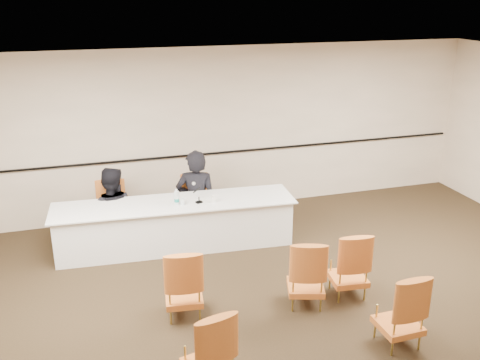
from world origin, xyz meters
name	(u,v)px	position (x,y,z in m)	size (l,w,h in m)	color
floor	(294,330)	(0.00, 0.00, 0.00)	(10.00, 10.00, 0.00)	black
ceiling	(305,84)	(0.00, 0.00, 3.00)	(10.00, 10.00, 0.00)	silver
wall_back	(212,131)	(0.00, 4.00, 1.50)	(10.00, 0.04, 3.00)	beige
wall_rail	(213,153)	(0.00, 3.96, 1.10)	(9.80, 0.04, 0.03)	black
panel_table	(176,225)	(-0.97, 2.64, 0.38)	(3.78, 0.87, 0.76)	white
panelist_main	(197,204)	(-0.50, 3.17, 0.47)	(0.70, 0.46, 1.91)	black
panelist_main_chair	(197,204)	(-0.50, 3.17, 0.47)	(0.50, 0.50, 0.95)	#C65F23
panelist_second	(112,215)	(-1.90, 3.27, 0.40)	(0.80, 0.63, 1.65)	black
panelist_second_chair	(112,211)	(-1.90, 3.27, 0.47)	(0.50, 0.50, 0.95)	#C65F23
papers	(209,200)	(-0.42, 2.60, 0.76)	(0.30, 0.22, 0.00)	white
microphone	(199,194)	(-0.60, 2.53, 0.91)	(0.11, 0.22, 0.30)	black
water_bottle	(177,197)	(-0.94, 2.56, 0.88)	(0.08, 0.08, 0.25)	#188479
drinking_glass	(183,202)	(-0.86, 2.52, 0.81)	(0.06, 0.06, 0.10)	white
coffee_cup	(214,199)	(-0.37, 2.48, 0.82)	(0.08, 0.08, 0.12)	white
aud_chair_front_left	(183,282)	(-1.22, 0.71, 0.47)	(0.50, 0.50, 0.95)	#C65F23
aud_chair_front_mid	(306,272)	(0.35, 0.50, 0.47)	(0.50, 0.50, 0.95)	#C65F23
aud_chair_front_right	(349,263)	(0.98, 0.54, 0.47)	(0.50, 0.50, 0.95)	#C65F23
aud_chair_back_left	(208,348)	(-1.23, -0.65, 0.47)	(0.50, 0.50, 0.95)	#C65F23
aud_chair_back_right	(400,308)	(1.04, -0.59, 0.47)	(0.50, 0.50, 0.95)	#C65F23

